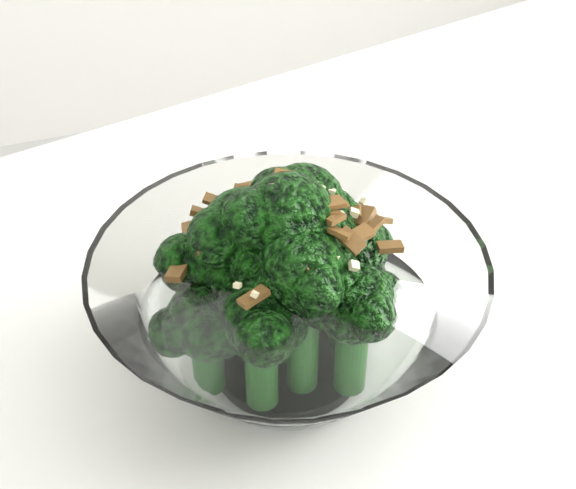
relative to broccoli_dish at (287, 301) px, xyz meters
name	(u,v)px	position (x,y,z in m)	size (l,w,h in m)	color
broccoli_dish	(287,301)	(0.00, 0.00, 0.00)	(0.20, 0.20, 0.12)	white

